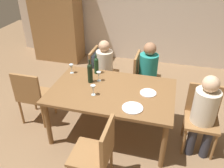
# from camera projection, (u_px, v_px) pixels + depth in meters

# --- Properties ---
(ground_plane) EXTENTS (10.00, 10.00, 0.00)m
(ground_plane) POSITION_uv_depth(u_px,v_px,m) (112.00, 131.00, 3.66)
(ground_plane) COLOR #846647
(rear_room_partition) EXTENTS (6.40, 0.12, 2.70)m
(rear_room_partition) POSITION_uv_depth(u_px,v_px,m) (144.00, 4.00, 5.23)
(rear_room_partition) COLOR beige
(rear_room_partition) RESTS_ON ground_plane
(armoire_cabinet) EXTENTS (1.18, 0.62, 2.18)m
(armoire_cabinet) POSITION_uv_depth(u_px,v_px,m) (56.00, 14.00, 5.43)
(armoire_cabinet) COLOR olive
(armoire_cabinet) RESTS_ON ground_plane
(dining_table) EXTENTS (1.72, 1.09, 0.75)m
(dining_table) POSITION_uv_depth(u_px,v_px,m) (112.00, 95.00, 3.31)
(dining_table) COLOR brown
(dining_table) RESTS_ON ground_plane
(chair_right_end) EXTENTS (0.44, 0.44, 0.92)m
(chair_right_end) POSITION_uv_depth(u_px,v_px,m) (202.00, 113.00, 3.18)
(chair_right_end) COLOR olive
(chair_right_end) RESTS_ON ground_plane
(chair_far_left) EXTENTS (0.46, 0.44, 0.92)m
(chair_far_left) POSITION_uv_depth(u_px,v_px,m) (98.00, 67.00, 4.23)
(chair_far_left) COLOR olive
(chair_far_left) RESTS_ON ground_plane
(chair_far_right) EXTENTS (0.44, 0.44, 0.92)m
(chair_far_right) POSITION_uv_depth(u_px,v_px,m) (143.00, 76.00, 4.08)
(chair_far_right) COLOR olive
(chair_far_right) RESTS_ON ground_plane
(chair_near) EXTENTS (0.44, 0.44, 0.92)m
(chair_near) POSITION_uv_depth(u_px,v_px,m) (98.00, 152.00, 2.60)
(chair_near) COLOR olive
(chair_near) RESTS_ON ground_plane
(chair_left_end) EXTENTS (0.44, 0.44, 0.92)m
(chair_left_end) POSITION_uv_depth(u_px,v_px,m) (32.00, 94.00, 3.59)
(chair_left_end) COLOR olive
(chair_left_end) RESTS_ON ground_plane
(person_woman_host) EXTENTS (0.32, 0.36, 1.16)m
(person_woman_host) POSITION_uv_depth(u_px,v_px,m) (205.00, 111.00, 3.02)
(person_woman_host) COLOR #33333D
(person_woman_host) RESTS_ON ground_plane
(person_man_bearded) EXTENTS (0.34, 0.29, 1.11)m
(person_man_bearded) POSITION_uv_depth(u_px,v_px,m) (106.00, 66.00, 4.17)
(person_man_bearded) COLOR #33333D
(person_man_bearded) RESTS_ON ground_plane
(person_man_guest) EXTENTS (0.36, 0.31, 1.15)m
(person_man_guest) POSITION_uv_depth(u_px,v_px,m) (150.00, 70.00, 3.99)
(person_man_guest) COLOR #33333D
(person_man_guest) RESTS_ON ground_plane
(wine_bottle_tall_green) EXTENTS (0.07, 0.07, 0.31)m
(wine_bottle_tall_green) POSITION_uv_depth(u_px,v_px,m) (96.00, 65.00, 3.63)
(wine_bottle_tall_green) COLOR #19381E
(wine_bottle_tall_green) RESTS_ON dining_table
(wine_bottle_dark_red) EXTENTS (0.08, 0.08, 0.36)m
(wine_bottle_dark_red) POSITION_uv_depth(u_px,v_px,m) (90.00, 72.00, 3.38)
(wine_bottle_dark_red) COLOR black
(wine_bottle_dark_red) RESTS_ON dining_table
(wine_glass_near_left) EXTENTS (0.07, 0.07, 0.15)m
(wine_glass_near_left) POSITION_uv_depth(u_px,v_px,m) (93.00, 88.00, 3.12)
(wine_glass_near_left) COLOR silver
(wine_glass_near_left) RESTS_ON dining_table
(wine_glass_centre) EXTENTS (0.07, 0.07, 0.15)m
(wine_glass_centre) POSITION_uv_depth(u_px,v_px,m) (71.00, 67.00, 3.65)
(wine_glass_centre) COLOR silver
(wine_glass_centre) RESTS_ON dining_table
(wine_glass_near_right) EXTENTS (0.07, 0.07, 0.15)m
(wine_glass_near_right) POSITION_uv_depth(u_px,v_px,m) (99.00, 74.00, 3.44)
(wine_glass_near_right) COLOR silver
(wine_glass_near_right) RESTS_ON dining_table
(dinner_plate_host) EXTENTS (0.22, 0.22, 0.01)m
(dinner_plate_host) POSITION_uv_depth(u_px,v_px,m) (148.00, 93.00, 3.20)
(dinner_plate_host) COLOR white
(dinner_plate_host) RESTS_ON dining_table
(dinner_plate_guest_left) EXTENTS (0.26, 0.26, 0.01)m
(dinner_plate_guest_left) POSITION_uv_depth(u_px,v_px,m) (133.00, 108.00, 2.91)
(dinner_plate_guest_left) COLOR white
(dinner_plate_guest_left) RESTS_ON dining_table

